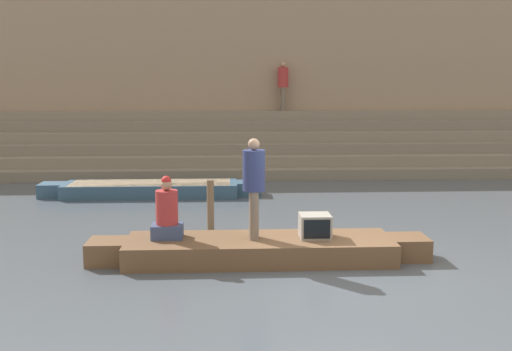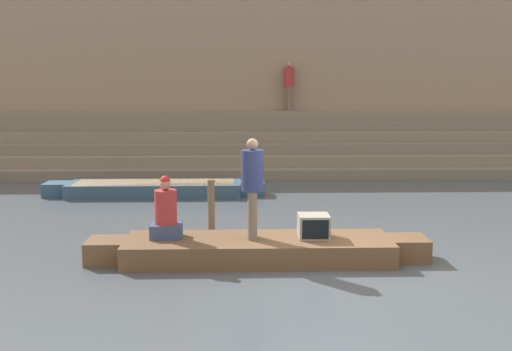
{
  "view_description": "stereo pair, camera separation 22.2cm",
  "coord_description": "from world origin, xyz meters",
  "px_view_note": "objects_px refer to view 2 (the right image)",
  "views": [
    {
      "loc": [
        -1.79,
        -9.45,
        3.01
      ],
      "look_at": [
        -1.24,
        1.64,
        1.29
      ],
      "focal_mm": 42.0,
      "sensor_mm": 36.0,
      "label": 1
    },
    {
      "loc": [
        -1.57,
        -9.46,
        3.01
      ],
      "look_at": [
        -1.24,
        1.64,
        1.29
      ],
      "focal_mm": 42.0,
      "sensor_mm": 36.0,
      "label": 2
    }
  ],
  "objects_px": {
    "rowboat_main": "(258,249)",
    "tv_set": "(314,226)",
    "person_rowing": "(166,214)",
    "person_on_steps": "(289,83)",
    "person_standing": "(252,182)",
    "moored_boat_shore": "(155,188)",
    "mooring_post": "(211,206)"
  },
  "relations": [
    {
      "from": "rowboat_main",
      "to": "tv_set",
      "type": "distance_m",
      "value": 1.03
    },
    {
      "from": "person_rowing",
      "to": "person_on_steps",
      "type": "distance_m",
      "value": 12.11
    },
    {
      "from": "rowboat_main",
      "to": "person_rowing",
      "type": "bearing_deg",
      "value": 176.05
    },
    {
      "from": "tv_set",
      "to": "person_on_steps",
      "type": "height_order",
      "value": "person_on_steps"
    },
    {
      "from": "person_standing",
      "to": "tv_set",
      "type": "xyz_separation_m",
      "value": [
        1.05,
        0.01,
        -0.78
      ]
    },
    {
      "from": "tv_set",
      "to": "rowboat_main",
      "type": "bearing_deg",
      "value": -177.28
    },
    {
      "from": "rowboat_main",
      "to": "moored_boat_shore",
      "type": "xyz_separation_m",
      "value": [
        -2.58,
        6.07,
        -0.01
      ]
    },
    {
      "from": "rowboat_main",
      "to": "mooring_post",
      "type": "bearing_deg",
      "value": 113.99
    },
    {
      "from": "tv_set",
      "to": "person_on_steps",
      "type": "bearing_deg",
      "value": 88.51
    },
    {
      "from": "moored_boat_shore",
      "to": "mooring_post",
      "type": "xyz_separation_m",
      "value": [
        1.7,
        -4.1,
        0.34
      ]
    },
    {
      "from": "person_rowing",
      "to": "mooring_post",
      "type": "height_order",
      "value": "person_rowing"
    },
    {
      "from": "tv_set",
      "to": "person_standing",
      "type": "bearing_deg",
      "value": -178.06
    },
    {
      "from": "mooring_post",
      "to": "person_on_steps",
      "type": "distance_m",
      "value": 10.23
    },
    {
      "from": "tv_set",
      "to": "mooring_post",
      "type": "relative_size",
      "value": 0.48
    },
    {
      "from": "person_on_steps",
      "to": "moored_boat_shore",
      "type": "bearing_deg",
      "value": -151.66
    },
    {
      "from": "mooring_post",
      "to": "person_on_steps",
      "type": "bearing_deg",
      "value": 76.2
    },
    {
      "from": "rowboat_main",
      "to": "tv_set",
      "type": "bearing_deg",
      "value": 1.49
    },
    {
      "from": "moored_boat_shore",
      "to": "mooring_post",
      "type": "relative_size",
      "value": 5.44
    },
    {
      "from": "person_standing",
      "to": "person_on_steps",
      "type": "distance_m",
      "value": 11.82
    },
    {
      "from": "person_rowing",
      "to": "mooring_post",
      "type": "distance_m",
      "value": 2.01
    },
    {
      "from": "person_rowing",
      "to": "tv_set",
      "type": "distance_m",
      "value": 2.53
    },
    {
      "from": "person_standing",
      "to": "person_rowing",
      "type": "relative_size",
      "value": 1.59
    },
    {
      "from": "person_rowing",
      "to": "rowboat_main",
      "type": "bearing_deg",
      "value": -1.86
    },
    {
      "from": "tv_set",
      "to": "mooring_post",
      "type": "bearing_deg",
      "value": 134.44
    },
    {
      "from": "rowboat_main",
      "to": "person_on_steps",
      "type": "distance_m",
      "value": 12.04
    },
    {
      "from": "mooring_post",
      "to": "person_standing",
      "type": "bearing_deg",
      "value": -68.14
    },
    {
      "from": "person_standing",
      "to": "person_rowing",
      "type": "height_order",
      "value": "person_standing"
    },
    {
      "from": "rowboat_main",
      "to": "moored_boat_shore",
      "type": "distance_m",
      "value": 6.6
    },
    {
      "from": "moored_boat_shore",
      "to": "rowboat_main",
      "type": "bearing_deg",
      "value": -61.63
    },
    {
      "from": "person_standing",
      "to": "person_on_steps",
      "type": "height_order",
      "value": "person_on_steps"
    },
    {
      "from": "person_rowing",
      "to": "tv_set",
      "type": "relative_size",
      "value": 2.05
    },
    {
      "from": "rowboat_main",
      "to": "mooring_post",
      "type": "relative_size",
      "value": 5.35
    }
  ]
}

